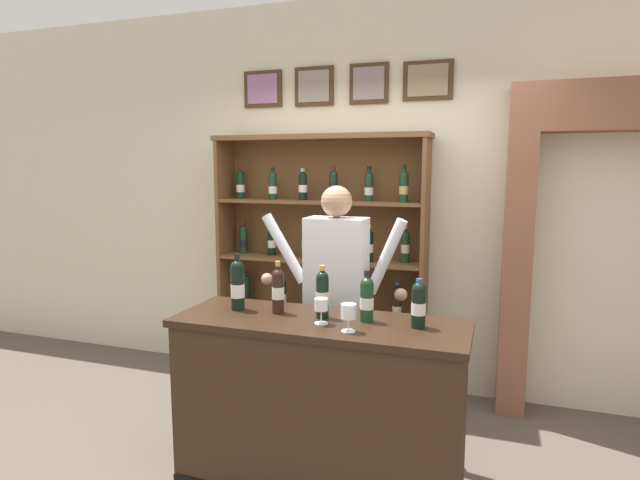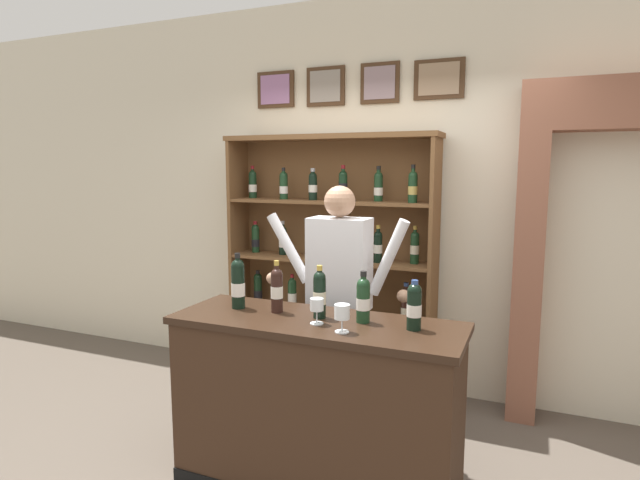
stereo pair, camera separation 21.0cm
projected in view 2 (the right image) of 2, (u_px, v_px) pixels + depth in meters
back_wall at (397, 196)px, 4.24m from camera, size 12.00×0.19×3.16m
wine_shelf at (331, 257)px, 4.26m from camera, size 1.76×0.34×2.07m
archway_doorway at (636, 236)px, 3.49m from camera, size 1.52×0.45×2.39m
tasting_counter at (316, 405)px, 2.92m from camera, size 1.62×0.57×0.99m
shopkeeper at (339, 286)px, 3.39m from camera, size 1.00×0.22×1.70m
tasting_bottle_prosecco at (238, 283)px, 3.08m from camera, size 0.08×0.08×0.33m
tasting_bottle_chianti at (277, 289)px, 2.99m from camera, size 0.07×0.07×0.30m
tasting_bottle_bianco at (320, 293)px, 2.87m from camera, size 0.07×0.07×0.30m
tasting_bottle_rosso at (363, 299)px, 2.79m from camera, size 0.08×0.08×0.28m
tasting_bottle_grappa at (414, 306)px, 2.67m from camera, size 0.08×0.08×0.26m
wine_glass_center at (342, 313)px, 2.63m from camera, size 0.08×0.08×0.15m
wine_glass_right at (317, 306)px, 2.77m from camera, size 0.07×0.07×0.14m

